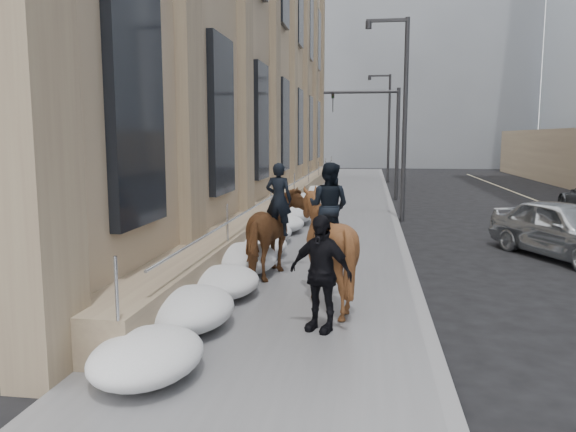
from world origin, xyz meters
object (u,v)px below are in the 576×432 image
(mounted_horse_left, at_px, (276,231))
(mounted_horse_right, at_px, (326,243))
(pedestrian, at_px, (320,273))
(car_silver, at_px, (566,229))

(mounted_horse_left, distance_m, mounted_horse_right, 2.45)
(pedestrian, relative_size, car_silver, 0.41)
(mounted_horse_right, distance_m, car_silver, 8.51)
(mounted_horse_right, relative_size, car_silver, 0.57)
(pedestrian, distance_m, car_silver, 9.60)
(mounted_horse_right, relative_size, pedestrian, 1.40)
(mounted_horse_right, xyz_separation_m, pedestrian, (0.03, -1.57, -0.22))
(mounted_horse_left, relative_size, pedestrian, 1.35)
(mounted_horse_left, bearing_deg, pedestrian, 117.95)
(mounted_horse_right, xyz_separation_m, car_silver, (6.30, 5.69, -0.50))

